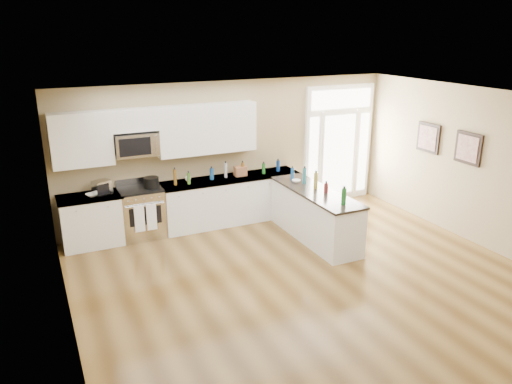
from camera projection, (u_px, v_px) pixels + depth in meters
The scene contains 20 objects.
ground at pixel (340, 306), 7.10m from camera, with size 8.00×8.00×0.00m, color #4D3415.
room_shell at pixel (347, 192), 6.56m from camera, with size 8.00×8.00×8.00m.
back_cabinet_left at pixel (92, 222), 8.98m from camera, with size 1.10×0.66×0.94m.
back_cabinet_right at pixel (231, 201), 10.07m from camera, with size 2.85×0.66×0.94m.
peninsula_cabinet at pixel (315, 216), 9.26m from camera, with size 0.69×2.32×0.94m.
upper_cabinet_left at pixel (81, 140), 8.64m from camera, with size 1.04×0.33×0.95m, color silver.
upper_cabinet_right at pixel (207, 129), 9.56m from camera, with size 1.94×0.33×0.95m, color silver.
upper_cabinet_short at pixel (134, 120), 8.92m from camera, with size 0.82×0.33×0.40m, color silver.
microwave at pixel (136, 144), 9.03m from camera, with size 0.78×0.41×0.42m.
entry_door at pixel (338, 144), 11.12m from camera, with size 1.70×0.10×2.60m.
wall_art_near at pixel (428, 138), 9.85m from camera, with size 0.05×0.58×0.58m.
wall_art_far at pixel (468, 148), 8.99m from camera, with size 0.05×0.58×0.58m.
kitchen_range at pixel (142, 212), 9.33m from camera, with size 0.78×0.69×1.08m.
stockpot at pixel (151, 182), 9.21m from camera, with size 0.27×0.27×0.21m, color black.
toaster_oven at pixel (102, 187), 8.88m from camera, with size 0.30×0.23×0.25m, color silver.
cardboard_box at pixel (240, 171), 9.99m from camera, with size 0.24×0.17×0.19m, color brown.
bowl_left at pixel (92, 195), 8.79m from camera, with size 0.20×0.20×0.05m, color white.
bowl_peninsula at pixel (296, 181), 9.58m from camera, with size 0.16×0.16×0.05m, color white.
cup_counter at pixel (188, 179), 9.65m from camera, with size 0.11×0.11×0.09m, color white.
counter_bottles at pixel (270, 177), 9.46m from camera, with size 2.39×2.39×0.31m.
Camera 1 is at (-3.73, -5.14, 3.78)m, focal length 35.00 mm.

